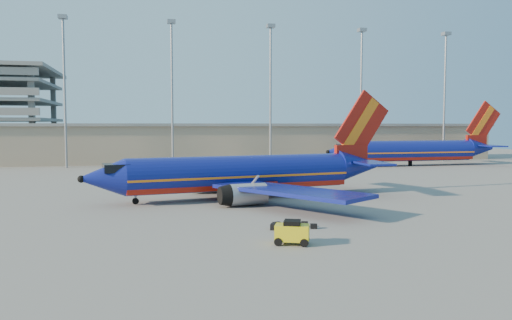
# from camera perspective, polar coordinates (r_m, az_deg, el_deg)

# --- Properties ---
(ground) EXTENTS (220.00, 220.00, 0.00)m
(ground) POSITION_cam_1_polar(r_m,az_deg,el_deg) (55.61, -1.82, -4.40)
(ground) COLOR slate
(ground) RESTS_ON ground
(terminal_building) EXTENTS (122.00, 16.00, 8.50)m
(terminal_building) POSITION_cam_1_polar(r_m,az_deg,el_deg) (113.93, -2.25, 2.08)
(terminal_building) COLOR gray
(terminal_building) RESTS_ON ground
(light_mast_row) EXTENTS (101.60, 1.60, 28.65)m
(light_mast_row) POSITION_cam_1_polar(r_m,az_deg,el_deg) (101.65, -3.87, 9.31)
(light_mast_row) COLOR gray
(light_mast_row) RESTS_ON ground
(aircraft_main) EXTENTS (36.50, 34.82, 12.43)m
(aircraft_main) POSITION_cam_1_polar(r_m,az_deg,el_deg) (55.78, -0.97, -1.63)
(aircraft_main) COLOR navy
(aircraft_main) RESTS_ON ground
(aircraft_second) EXTENTS (38.97, 15.18, 13.19)m
(aircraft_second) POSITION_cam_1_polar(r_m,az_deg,el_deg) (105.06, 17.70, 1.03)
(aircraft_second) COLOR navy
(aircraft_second) RESTS_ON ground
(baggage_tug) EXTENTS (2.67, 2.15, 1.66)m
(baggage_tug) POSITION_cam_1_polar(r_m,az_deg,el_deg) (34.38, 4.15, -8.20)
(baggage_tug) COLOR gold
(baggage_tug) RESTS_ON ground
(luggage_pile) EXTENTS (3.82, 2.33, 0.49)m
(luggage_pile) POSITION_cam_1_polar(r_m,az_deg,el_deg) (39.53, 3.41, -7.55)
(luggage_pile) COLOR black
(luggage_pile) RESTS_ON ground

